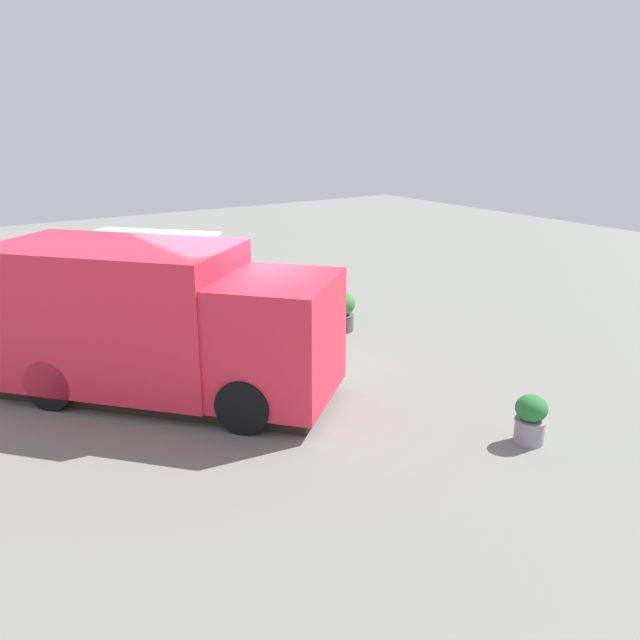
# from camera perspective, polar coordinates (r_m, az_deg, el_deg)

# --- Properties ---
(ground_plane) EXTENTS (40.00, 40.00, 0.00)m
(ground_plane) POSITION_cam_1_polar(r_m,az_deg,el_deg) (12.07, -7.24, -4.53)
(ground_plane) COLOR slate
(food_truck) EXTENTS (5.14, 5.49, 2.45)m
(food_truck) POSITION_cam_1_polar(r_m,az_deg,el_deg) (11.03, -13.49, -0.43)
(food_truck) COLOR #EF2941
(food_truck) RESTS_ON ground_plane
(person_customer) EXTENTS (0.70, 0.73, 0.89)m
(person_customer) POSITION_cam_1_polar(r_m,az_deg,el_deg) (15.42, -8.61, 1.50)
(person_customer) COLOR black
(person_customer) RESTS_ON ground_plane
(planter_flowering_near) EXTENTS (0.45, 0.45, 0.71)m
(planter_flowering_near) POSITION_cam_1_polar(r_m,az_deg,el_deg) (9.88, 17.37, -7.93)
(planter_flowering_near) COLOR gray
(planter_flowering_near) RESTS_ON ground_plane
(planter_flowering_far) EXTENTS (0.65, 0.65, 0.88)m
(planter_flowering_far) POSITION_cam_1_polar(r_m,az_deg,el_deg) (14.22, 1.71, 0.88)
(planter_flowering_far) COLOR #575056
(planter_flowering_far) RESTS_ON ground_plane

